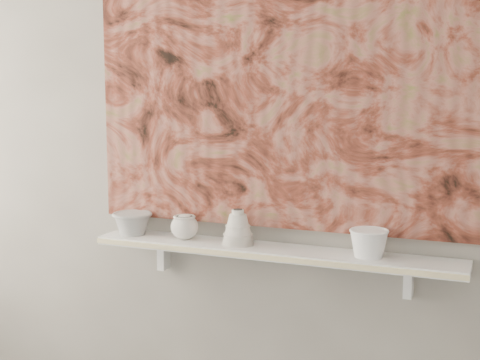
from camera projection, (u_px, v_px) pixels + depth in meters
The scene contains 11 objects.
wall_back at pixel (281, 133), 2.50m from camera, with size 3.60×3.60×0.00m, color gray.
shelf at pixel (272, 251), 2.47m from camera, with size 1.40×0.18×0.03m, color white.
shelf_stripe at pixel (263, 257), 2.39m from camera, with size 1.40×0.01×0.02m, color beige.
bracket_left at pixel (164, 255), 2.72m from camera, with size 0.03×0.06×0.12m, color white.
bracket_right at pixel (409, 281), 2.36m from camera, with size 0.03×0.06×0.12m, color white.
painting at pixel (280, 81), 2.46m from camera, with size 1.50×0.03×1.10m, color brown.
house_motif at pixel (401, 170), 2.33m from camera, with size 0.09×0.00×0.08m, color black.
bowl_grey at pixel (132, 223), 2.68m from camera, with size 0.16×0.16×0.09m, color #9D9D9A, non-canonical shape.
cup_cream at pixel (185, 227), 2.60m from camera, with size 0.11×0.11×0.10m, color silver, non-canonical shape.
bell_vessel at pixel (238, 227), 2.51m from camera, with size 0.12×0.12×0.13m, color beige, non-canonical shape.
bowl_white at pixel (369, 243), 2.33m from camera, with size 0.14×0.14×0.10m, color white, non-canonical shape.
Camera 1 is at (0.79, -0.78, 1.53)m, focal length 50.00 mm.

